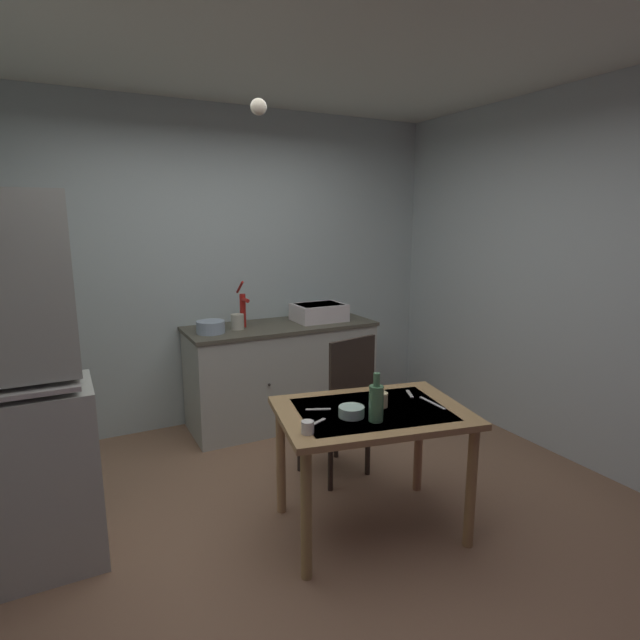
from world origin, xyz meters
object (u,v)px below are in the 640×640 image
Objects in this scene: chair_far_side at (341,405)px; teacup_cream at (308,427)px; sink_basin at (319,312)px; hand_pump at (243,307)px; mixing_bowl_counter at (211,327)px; dining_table at (372,427)px; glass_bottle at (376,402)px; serving_bowl_wide at (351,412)px.

chair_far_side is 15.76× the size of teacup_cream.
sink_basin reaches higher than teacup_cream.
sink_basin is 0.70m from hand_pump.
mixing_bowl_counter is at bearing -177.12° from sink_basin.
hand_pump is at bearing 94.83° from dining_table.
chair_far_side reaches higher than teacup_cream.
chair_far_side is at bearing -60.69° from mixing_bowl_counter.
teacup_cream is at bearing -164.92° from dining_table.
teacup_cream is (-0.31, -1.87, -0.29)m from hand_pump.
hand_pump is 0.34m from mixing_bowl_counter.
glass_bottle is (0.08, -1.89, -0.21)m from hand_pump.
dining_table is 0.21m from serving_bowl_wide.
glass_bottle is (0.08, -0.11, 0.08)m from serving_bowl_wide.
chair_far_side is (-0.40, -1.11, -0.43)m from sink_basin.
glass_bottle is (-0.21, -0.74, 0.31)m from chair_far_side.
glass_bottle is at bearing -78.05° from mixing_bowl_counter.
teacup_cream is (-0.01, -1.77, -0.17)m from mixing_bowl_counter.
mixing_bowl_counter is at bearing 99.98° from serving_bowl_wide.
chair_far_side is 0.83m from glass_bottle.
hand_pump is 1.30m from chair_far_side.
hand_pump is at bearing 92.29° from glass_bottle.
sink_basin is 1.68× the size of glass_bottle.
sink_basin is at bearing 71.59° from glass_bottle.
hand_pump is 1.80m from dining_table.
sink_basin is 1.81m from dining_table.
sink_basin is 0.99m from mixing_bowl_counter.
serving_bowl_wide is at bearing -115.29° from chair_far_side.
glass_bottle is at bearing -106.11° from chair_far_side.
mixing_bowl_counter is 1.62× the size of serving_bowl_wide.
hand_pump reaches higher than sink_basin.
hand_pump is at bearing 80.51° from teacup_cream.
teacup_cream reaches higher than serving_bowl_wide.
teacup_cream is (-1.00, -1.82, -0.19)m from sink_basin.
glass_bottle is at bearing -52.87° from serving_bowl_wide.
serving_bowl_wide reaches higher than dining_table.
dining_table is 0.49m from teacup_cream.
sink_basin is 6.85× the size of teacup_cream.
chair_far_side is at bearing 49.97° from teacup_cream.
hand_pump reaches higher than chair_far_side.
dining_table is at bearing 63.87° from glass_bottle.
hand_pump reaches higher than mixing_bowl_counter.
hand_pump is 1.49× the size of glass_bottle.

